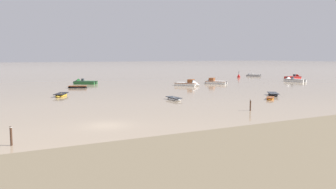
{
  "coord_description": "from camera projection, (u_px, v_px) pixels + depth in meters",
  "views": [
    {
      "loc": [
        -10.9,
        -33.91,
        7.02
      ],
      "look_at": [
        17.85,
        20.08,
        0.29
      ],
      "focal_mm": 37.34,
      "sensor_mm": 36.0,
      "label": 1
    }
  ],
  "objects": [
    {
      "name": "motorboat_moored_2",
      "position": [
        252.0,
        75.0,
        123.21
      ],
      "size": [
        4.59,
        5.25,
        1.79
      ],
      "rotation": [
        0.0,
        0.0,
        2.22
      ],
      "color": "gray",
      "rests_on": "ground"
    },
    {
      "name": "motorboat_moored_6",
      "position": [
        213.0,
        82.0,
        89.22
      ],
      "size": [
        5.22,
        6.0,
        2.26
      ],
      "rotation": [
        0.0,
        0.0,
        2.21
      ],
      "color": "white",
      "rests_on": "ground"
    },
    {
      "name": "motorboat_moored_3",
      "position": [
        295.0,
        78.0,
        108.98
      ],
      "size": [
        6.68,
        2.96,
        2.22
      ],
      "rotation": [
        0.0,
        0.0,
        0.11
      ],
      "color": "red",
      "rests_on": "ground"
    },
    {
      "name": "rowboat_moored_2",
      "position": [
        174.0,
        99.0,
        56.32
      ],
      "size": [
        1.4,
        3.89,
        0.61
      ],
      "rotation": [
        0.0,
        0.0,
        1.55
      ],
      "color": "white",
      "rests_on": "ground"
    },
    {
      "name": "rowboat_moored_3",
      "position": [
        61.0,
        95.0,
        61.37
      ],
      "size": [
        3.58,
        4.94,
        0.74
      ],
      "rotation": [
        0.0,
        0.0,
        4.24
      ],
      "color": "gold",
      "rests_on": "ground"
    },
    {
      "name": "rowboat_moored_1",
      "position": [
        273.0,
        94.0,
        62.5
      ],
      "size": [
        3.81,
        4.55,
        0.71
      ],
      "rotation": [
        0.0,
        0.0,
        4.11
      ],
      "color": "black",
      "rests_on": "ground"
    },
    {
      "name": "rowboat_moored_0",
      "position": [
        270.0,
        98.0,
        56.99
      ],
      "size": [
        3.19,
        2.96,
        0.51
      ],
      "rotation": [
        0.0,
        0.0,
        0.71
      ],
      "color": "orange",
      "rests_on": "ground"
    },
    {
      "name": "ground_plane",
      "position": [
        106.0,
        125.0,
        35.61
      ],
      "size": [
        800.0,
        800.0,
        0.0
      ],
      "primitive_type": "plane",
      "color": "tan"
    },
    {
      "name": "mudflat_shore",
      "position": [
        330.0,
        177.0,
        20.24
      ],
      "size": [
        380.66,
        27.58,
        0.13
      ],
      "primitive_type": "cube",
      "color": "#7A6B51",
      "rests_on": "ground"
    },
    {
      "name": "rowboat_moored_4",
      "position": [
        78.0,
        87.0,
        77.39
      ],
      "size": [
        4.57,
        3.3,
        0.69
      ],
      "rotation": [
        0.0,
        0.0,
        5.82
      ],
      "color": "black",
      "rests_on": "ground"
    },
    {
      "name": "motorboat_moored_0",
      "position": [
        82.0,
        83.0,
        88.39
      ],
      "size": [
        6.3,
        5.84,
        2.2
      ],
      "rotation": [
        0.0,
        0.0,
        2.43
      ],
      "color": "#23602D",
      "rests_on": "ground"
    },
    {
      "name": "channel_buoy",
      "position": [
        239.0,
        76.0,
        115.34
      ],
      "size": [
        0.9,
        0.9,
        2.3
      ],
      "color": "red",
      "rests_on": "ground"
    },
    {
      "name": "motorboat_moored_1",
      "position": [
        292.0,
        81.0,
        96.71
      ],
      "size": [
        3.82,
        6.7,
        2.18
      ],
      "rotation": [
        0.0,
        0.0,
        1.84
      ],
      "color": "white",
      "rests_on": "ground"
    },
    {
      "name": "mooring_post_right",
      "position": [
        11.0,
        136.0,
        27.47
      ],
      "size": [
        0.22,
        0.22,
        1.71
      ],
      "color": "#4F3323",
      "rests_on": "ground"
    },
    {
      "name": "motorboat_moored_7",
      "position": [
        190.0,
        84.0,
        82.91
      ],
      "size": [
        5.33,
        6.18,
        2.33
      ],
      "rotation": [
        0.0,
        0.0,
        5.35
      ],
      "color": "white",
      "rests_on": "ground"
    },
    {
      "name": "mooring_post_near",
      "position": [
        250.0,
        105.0,
        45.09
      ],
      "size": [
        0.22,
        0.22,
        1.61
      ],
      "color": "#4E3323",
      "rests_on": "ground"
    }
  ]
}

